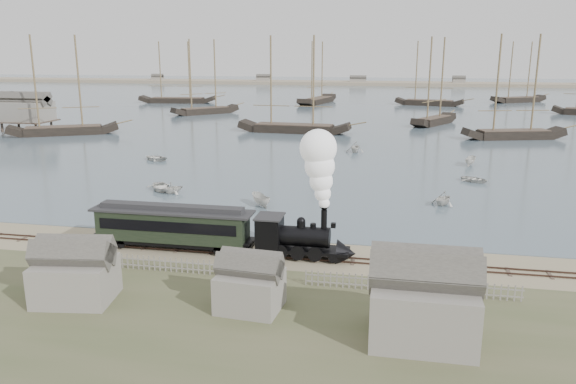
# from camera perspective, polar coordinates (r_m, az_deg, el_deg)

# --- Properties ---
(ground) EXTENTS (600.00, 600.00, 0.00)m
(ground) POSITION_cam_1_polar(r_m,az_deg,el_deg) (49.29, -2.53, -5.58)
(ground) COLOR tan
(ground) RESTS_ON ground
(harbor_water) EXTENTS (600.00, 336.00, 0.06)m
(harbor_water) POSITION_cam_1_polar(r_m,az_deg,el_deg) (216.01, 8.22, 9.53)
(harbor_water) COLOR #495E69
(harbor_water) RESTS_ON ground
(rail_track) EXTENTS (120.00, 1.80, 0.16)m
(rail_track) POSITION_cam_1_polar(r_m,az_deg,el_deg) (47.45, -3.10, -6.33)
(rail_track) COLOR #3D2921
(rail_track) RESTS_ON ground
(picket_fence_west) EXTENTS (19.00, 0.10, 1.20)m
(picket_fence_west) POSITION_cam_1_polar(r_m,az_deg,el_deg) (45.08, -12.79, -7.85)
(picket_fence_west) COLOR gray
(picket_fence_west) RESTS_ON ground
(picket_fence_east) EXTENTS (15.00, 0.10, 1.20)m
(picket_fence_east) POSITION_cam_1_polar(r_m,az_deg,el_deg) (41.10, 12.36, -10.04)
(picket_fence_east) COLOR gray
(picket_fence_east) RESTS_ON ground
(shed_left) EXTENTS (5.00, 4.00, 4.10)m
(shed_left) POSITION_cam_1_polar(r_m,az_deg,el_deg) (41.79, -20.61, -10.24)
(shed_left) COLOR gray
(shed_left) RESTS_ON ground
(shed_mid) EXTENTS (4.00, 3.50, 3.60)m
(shed_mid) POSITION_cam_1_polar(r_m,az_deg,el_deg) (38.09, -3.85, -11.73)
(shed_mid) COLOR gray
(shed_mid) RESTS_ON ground
(shed_right) EXTENTS (6.00, 5.00, 5.10)m
(shed_right) POSITION_cam_1_polar(r_m,az_deg,el_deg) (35.28, 13.37, -14.34)
(shed_right) COLOR gray
(shed_right) RESTS_ON ground
(far_spit) EXTENTS (500.00, 20.00, 1.80)m
(far_spit) POSITION_cam_1_polar(r_m,az_deg,el_deg) (295.77, 9.07, 10.67)
(far_spit) COLOR gray
(far_spit) RESTS_ON ground
(locomotive) EXTENTS (8.25, 3.08, 10.29)m
(locomotive) POSITION_cam_1_polar(r_m,az_deg,el_deg) (45.13, 2.68, -1.15)
(locomotive) COLOR black
(locomotive) RESTS_ON ground
(passenger_coach) EXTENTS (14.08, 2.72, 3.42)m
(passenger_coach) POSITION_cam_1_polar(r_m,az_deg,el_deg) (49.06, -11.66, -3.30)
(passenger_coach) COLOR black
(passenger_coach) RESTS_ON ground
(beached_dinghy) EXTENTS (2.47, 3.42, 0.70)m
(beached_dinghy) POSITION_cam_1_polar(r_m,az_deg,el_deg) (50.44, -7.16, -4.79)
(beached_dinghy) COLOR beige
(beached_dinghy) RESTS_ON ground
(rowboat_0) EXTENTS (5.25, 4.88, 0.89)m
(rowboat_0) POSITION_cam_1_polar(r_m,az_deg,el_deg) (70.46, -12.83, 0.53)
(rowboat_0) COLOR beige
(rowboat_0) RESTS_ON harbor_water
(rowboat_1) EXTENTS (3.56, 3.59, 1.43)m
(rowboat_1) POSITION_cam_1_polar(r_m,az_deg,el_deg) (68.46, -11.68, 0.44)
(rowboat_1) COLOR beige
(rowboat_1) RESTS_ON harbor_water
(rowboat_2) EXTENTS (3.51, 3.19, 1.34)m
(rowboat_2) POSITION_cam_1_polar(r_m,az_deg,el_deg) (61.70, -2.81, -0.82)
(rowboat_2) COLOR beige
(rowboat_2) RESTS_ON harbor_water
(rowboat_3) EXTENTS (4.10, 4.39, 0.74)m
(rowboat_3) POSITION_cam_1_polar(r_m,az_deg,el_deg) (77.03, 18.44, 1.24)
(rowboat_3) COLOR beige
(rowboat_3) RESTS_ON harbor_water
(rowboat_4) EXTENTS (3.92, 3.80, 1.58)m
(rowboat_4) POSITION_cam_1_polar(r_m,az_deg,el_deg) (64.27, 15.49, -0.61)
(rowboat_4) COLOR beige
(rowboat_4) RESTS_ON harbor_water
(rowboat_5) EXTENTS (3.63, 2.29, 1.31)m
(rowboat_5) POSITION_cam_1_polar(r_m,az_deg,el_deg) (88.10, 18.01, 3.01)
(rowboat_5) COLOR beige
(rowboat_5) RESTS_ON harbor_water
(rowboat_6) EXTENTS (4.12, 4.79, 0.84)m
(rowboat_6) POSITION_cam_1_polar(r_m,az_deg,el_deg) (90.37, -13.36, 3.43)
(rowboat_6) COLOR beige
(rowboat_6) RESTS_ON harbor_water
(rowboat_7) EXTENTS (3.69, 3.26, 1.82)m
(rowboat_7) POSITION_cam_1_polar(r_m,az_deg,el_deg) (95.53, 6.84, 4.57)
(rowboat_7) COLOR beige
(rowboat_7) RESTS_ON harbor_water
(schooner_0) EXTENTS (21.13, 14.51, 20.00)m
(schooner_0) POSITION_cam_1_polar(r_m,az_deg,el_deg) (123.45, -22.21, 10.02)
(schooner_0) COLOR black
(schooner_0) RESTS_ON harbor_water
(schooner_1) EXTENTS (16.39, 16.54, 20.00)m
(schooner_1) POSITION_cam_1_polar(r_m,az_deg,el_deg) (155.61, -8.51, 11.51)
(schooner_1) COLOR black
(schooner_1) RESTS_ON harbor_water
(schooner_2) EXTENTS (23.91, 6.84, 20.00)m
(schooner_2) POSITION_cam_1_polar(r_m,az_deg,el_deg) (117.96, 0.63, 10.90)
(schooner_2) COLOR black
(schooner_2) RESTS_ON harbor_water
(schooner_3) EXTENTS (11.79, 17.28, 20.00)m
(schooner_3) POSITION_cam_1_polar(r_m,az_deg,el_deg) (135.39, 14.85, 10.85)
(schooner_3) COLOR black
(schooner_3) RESTS_ON harbor_water
(schooner_4) EXTENTS (20.23, 9.86, 20.00)m
(schooner_4) POSITION_cam_1_polar(r_m,az_deg,el_deg) (117.45, 22.35, 9.85)
(schooner_4) COLOR black
(schooner_4) RESTS_ON harbor_water
(schooner_6) EXTENTS (25.58, 8.58, 20.00)m
(schooner_6) POSITION_cam_1_polar(r_m,az_deg,el_deg) (191.98, -11.31, 11.85)
(schooner_6) COLOR black
(schooner_6) RESTS_ON harbor_water
(schooner_7) EXTENTS (10.82, 25.10, 20.00)m
(schooner_7) POSITION_cam_1_polar(r_m,az_deg,el_deg) (187.17, 3.03, 12.05)
(schooner_7) COLOR black
(schooner_7) RESTS_ON harbor_water
(schooner_8) EXTENTS (21.61, 9.03, 20.00)m
(schooner_8) POSITION_cam_1_polar(r_m,az_deg,el_deg) (184.62, 14.30, 11.62)
(schooner_8) COLOR black
(schooner_8) RESTS_ON harbor_water
(schooner_9) EXTENTS (19.86, 14.85, 20.00)m
(schooner_9) POSITION_cam_1_polar(r_m,az_deg,el_deg) (205.89, 22.59, 11.20)
(schooner_9) COLOR black
(schooner_9) RESTS_ON harbor_water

